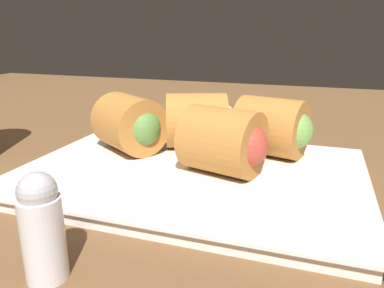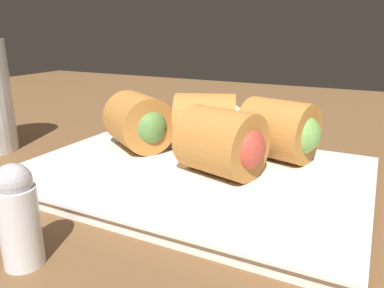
% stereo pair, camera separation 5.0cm
% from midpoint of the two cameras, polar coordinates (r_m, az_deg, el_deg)
% --- Properties ---
extents(table_surface, '(1.80, 1.40, 0.02)m').
position_cam_midpoint_polar(table_surface, '(0.41, -4.98, -5.69)').
color(table_surface, brown).
rests_on(table_surface, ground).
extents(serving_plate, '(0.34, 0.24, 0.01)m').
position_cam_midpoint_polar(serving_plate, '(0.38, -3.76, -4.81)').
color(serving_plate, white).
rests_on(serving_plate, table_surface).
extents(roll_front_left, '(0.09, 0.09, 0.06)m').
position_cam_midpoint_polar(roll_front_left, '(0.43, -12.49, 2.89)').
color(roll_front_left, '#B77533').
rests_on(roll_front_left, serving_plate).
extents(roll_front_right, '(0.09, 0.08, 0.06)m').
position_cam_midpoint_polar(roll_front_right, '(0.36, 1.41, 0.29)').
color(roll_front_right, '#B77533').
rests_on(roll_front_right, serving_plate).
extents(roll_back_left, '(0.09, 0.08, 0.06)m').
position_cam_midpoint_polar(roll_back_left, '(0.44, -1.63, 3.53)').
color(roll_back_left, '#B77533').
rests_on(roll_back_left, serving_plate).
extents(roll_back_right, '(0.09, 0.08, 0.06)m').
position_cam_midpoint_polar(roll_back_right, '(0.41, 9.25, 2.47)').
color(roll_back_right, '#B77533').
rests_on(roll_back_right, serving_plate).
extents(spoon, '(0.18, 0.07, 0.01)m').
position_cam_midpoint_polar(spoon, '(0.52, 9.48, 0.70)').
color(spoon, silver).
rests_on(spoon, table_surface).
extents(salt_shaker, '(0.03, 0.03, 0.07)m').
position_cam_midpoint_polar(salt_shaker, '(0.26, -27.30, -11.38)').
color(salt_shaker, silver).
rests_on(salt_shaker, table_surface).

